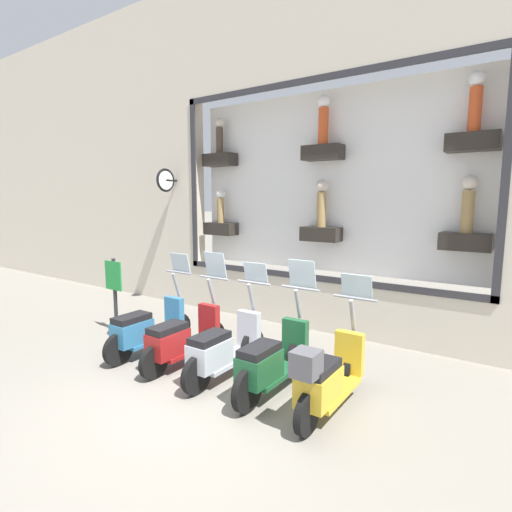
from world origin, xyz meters
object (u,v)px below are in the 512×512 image
scooter_yellow_0 (327,377)px  scooter_red_3 (182,338)px  scooter_teal_4 (146,329)px  scooter_green_1 (272,361)px  scooter_silver_2 (223,349)px  shop_sign_post (115,294)px

scooter_yellow_0 → scooter_red_3: 2.44m
scooter_red_3 → scooter_teal_4: size_ratio=1.00×
scooter_yellow_0 → scooter_teal_4: scooter_teal_4 is taller
scooter_green_1 → scooter_silver_2: 0.81m
shop_sign_post → scooter_silver_2: bearing=-97.5°
scooter_red_3 → scooter_teal_4: scooter_red_3 is taller
scooter_yellow_0 → scooter_green_1: size_ratio=0.99×
scooter_yellow_0 → scooter_silver_2: scooter_silver_2 is taller
scooter_yellow_0 → scooter_red_3: bearing=88.5°
scooter_green_1 → scooter_teal_4: scooter_green_1 is taller
scooter_teal_4 → shop_sign_post: size_ratio=1.25×
scooter_green_1 → scooter_silver_2: bearing=90.4°
scooter_teal_4 → scooter_silver_2: bearing=-90.0°
shop_sign_post → scooter_red_3: bearing=-100.3°
scooter_green_1 → scooter_silver_2: (-0.01, 0.81, -0.01)m
scooter_red_3 → shop_sign_post: bearing=79.7°
scooter_green_1 → scooter_teal_4: bearing=90.1°
scooter_yellow_0 → scooter_green_1: (0.07, 0.81, -0.02)m
scooter_teal_4 → shop_sign_post: (0.39, 1.32, 0.33)m
scooter_teal_4 → shop_sign_post: scooter_teal_4 is taller
scooter_silver_2 → scooter_teal_4: 1.62m
scooter_red_3 → scooter_green_1: bearing=-89.8°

